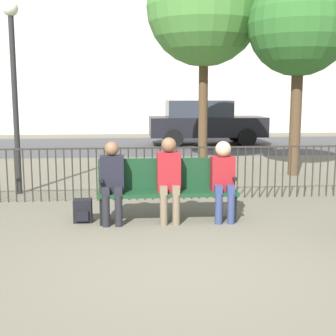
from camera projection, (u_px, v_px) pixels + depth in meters
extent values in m
plane|color=#605B4C|center=(183.00, 269.00, 5.07)|extent=(80.00, 80.00, 0.00)
cube|color=#14381E|center=(168.00, 193.00, 6.91)|extent=(2.05, 0.45, 0.05)
cube|color=#14381E|center=(167.00, 173.00, 7.06)|extent=(2.05, 0.05, 0.47)
cube|color=black|center=(102.00, 209.00, 6.86)|extent=(0.06, 0.38, 0.40)
cube|color=black|center=(232.00, 207.00, 7.02)|extent=(0.06, 0.38, 0.40)
cube|color=black|center=(102.00, 179.00, 6.79)|extent=(0.06, 0.38, 0.04)
cube|color=black|center=(233.00, 177.00, 6.95)|extent=(0.06, 0.38, 0.04)
cylinder|color=black|center=(106.00, 211.00, 6.64)|extent=(0.11, 0.11, 0.45)
cylinder|color=black|center=(119.00, 211.00, 6.66)|extent=(0.11, 0.11, 0.45)
cube|color=black|center=(106.00, 191.00, 6.70)|extent=(0.11, 0.20, 0.12)
cube|color=black|center=(118.00, 191.00, 6.71)|extent=(0.11, 0.20, 0.12)
cube|color=black|center=(112.00, 174.00, 6.79)|extent=(0.34, 0.22, 0.54)
sphere|color=brown|center=(112.00, 149.00, 6.71)|extent=(0.20, 0.20, 0.20)
cylinder|color=brown|center=(164.00, 210.00, 6.71)|extent=(0.11, 0.11, 0.45)
cylinder|color=brown|center=(176.00, 210.00, 6.73)|extent=(0.11, 0.11, 0.45)
cube|color=brown|center=(163.00, 190.00, 6.77)|extent=(0.11, 0.20, 0.12)
cube|color=brown|center=(176.00, 190.00, 6.78)|extent=(0.11, 0.20, 0.12)
cube|color=maroon|center=(169.00, 172.00, 6.86)|extent=(0.34, 0.22, 0.58)
sphere|color=brown|center=(169.00, 145.00, 6.77)|extent=(0.22, 0.22, 0.22)
cylinder|color=navy|center=(219.00, 209.00, 6.78)|extent=(0.11, 0.11, 0.45)
cylinder|color=navy|center=(231.00, 209.00, 6.79)|extent=(0.11, 0.11, 0.45)
cube|color=navy|center=(218.00, 189.00, 6.83)|extent=(0.11, 0.20, 0.12)
cube|color=navy|center=(230.00, 189.00, 6.85)|extent=(0.11, 0.20, 0.12)
cube|color=maroon|center=(222.00, 174.00, 6.93)|extent=(0.34, 0.22, 0.51)
sphere|color=tan|center=(223.00, 149.00, 6.85)|extent=(0.23, 0.23, 0.23)
cube|color=black|center=(83.00, 210.00, 6.91)|extent=(0.26, 0.23, 0.34)
cube|color=black|center=(82.00, 216.00, 6.79)|extent=(0.19, 0.04, 0.15)
cylinder|color=#2D2823|center=(7.00, 175.00, 8.10)|extent=(0.02, 0.02, 0.95)
cylinder|color=#2D2823|center=(15.00, 175.00, 8.11)|extent=(0.02, 0.02, 0.95)
cylinder|color=#2D2823|center=(24.00, 175.00, 8.12)|extent=(0.02, 0.02, 0.95)
cylinder|color=#2D2823|center=(32.00, 175.00, 8.13)|extent=(0.02, 0.02, 0.95)
cylinder|color=#2D2823|center=(40.00, 175.00, 8.14)|extent=(0.02, 0.02, 0.95)
cylinder|color=#2D2823|center=(48.00, 175.00, 8.15)|extent=(0.02, 0.02, 0.95)
cylinder|color=#2D2823|center=(56.00, 175.00, 8.16)|extent=(0.02, 0.02, 0.95)
cylinder|color=#2D2823|center=(64.00, 175.00, 8.18)|extent=(0.02, 0.02, 0.95)
cylinder|color=#2D2823|center=(73.00, 174.00, 8.19)|extent=(0.02, 0.02, 0.95)
cylinder|color=#2D2823|center=(81.00, 174.00, 8.20)|extent=(0.02, 0.02, 0.95)
cylinder|color=#2D2823|center=(89.00, 174.00, 8.21)|extent=(0.02, 0.02, 0.95)
cylinder|color=#2D2823|center=(97.00, 174.00, 8.22)|extent=(0.02, 0.02, 0.95)
cylinder|color=#2D2823|center=(105.00, 174.00, 8.23)|extent=(0.02, 0.02, 0.95)
cylinder|color=#2D2823|center=(113.00, 174.00, 8.24)|extent=(0.02, 0.02, 0.95)
cylinder|color=#2D2823|center=(121.00, 174.00, 8.26)|extent=(0.02, 0.02, 0.95)
cylinder|color=#2D2823|center=(129.00, 174.00, 8.27)|extent=(0.02, 0.02, 0.95)
cylinder|color=#2D2823|center=(137.00, 174.00, 8.28)|extent=(0.02, 0.02, 0.95)
cylinder|color=#2D2823|center=(144.00, 173.00, 8.29)|extent=(0.02, 0.02, 0.95)
cylinder|color=#2D2823|center=(152.00, 173.00, 8.30)|extent=(0.02, 0.02, 0.95)
cylinder|color=#2D2823|center=(160.00, 173.00, 8.31)|extent=(0.02, 0.02, 0.95)
cylinder|color=#2D2823|center=(168.00, 173.00, 8.33)|extent=(0.02, 0.02, 0.95)
cylinder|color=#2D2823|center=(176.00, 173.00, 8.34)|extent=(0.02, 0.02, 0.95)
cylinder|color=#2D2823|center=(184.00, 173.00, 8.35)|extent=(0.02, 0.02, 0.95)
cylinder|color=#2D2823|center=(191.00, 173.00, 8.36)|extent=(0.02, 0.02, 0.95)
cylinder|color=#2D2823|center=(199.00, 173.00, 8.37)|extent=(0.02, 0.02, 0.95)
cylinder|color=#2D2823|center=(207.00, 173.00, 8.38)|extent=(0.02, 0.02, 0.95)
cylinder|color=#2D2823|center=(215.00, 172.00, 8.39)|extent=(0.02, 0.02, 0.95)
cylinder|color=#2D2823|center=(222.00, 172.00, 8.41)|extent=(0.02, 0.02, 0.95)
cylinder|color=#2D2823|center=(230.00, 172.00, 8.42)|extent=(0.02, 0.02, 0.95)
cylinder|color=#2D2823|center=(237.00, 172.00, 8.43)|extent=(0.02, 0.02, 0.95)
cylinder|color=#2D2823|center=(245.00, 172.00, 8.44)|extent=(0.02, 0.02, 0.95)
cylinder|color=#2D2823|center=(253.00, 172.00, 8.45)|extent=(0.02, 0.02, 0.95)
cylinder|color=#2D2823|center=(260.00, 172.00, 8.46)|extent=(0.02, 0.02, 0.95)
cylinder|color=#2D2823|center=(268.00, 172.00, 8.48)|extent=(0.02, 0.02, 0.95)
cylinder|color=#2D2823|center=(275.00, 172.00, 8.49)|extent=(0.02, 0.02, 0.95)
cylinder|color=#2D2823|center=(283.00, 171.00, 8.50)|extent=(0.02, 0.02, 0.95)
cylinder|color=#2D2823|center=(290.00, 171.00, 8.51)|extent=(0.02, 0.02, 0.95)
cylinder|color=#2D2823|center=(298.00, 171.00, 8.52)|extent=(0.02, 0.02, 0.95)
cylinder|color=#2D2823|center=(305.00, 171.00, 8.53)|extent=(0.02, 0.02, 0.95)
cylinder|color=#2D2823|center=(313.00, 171.00, 8.54)|extent=(0.02, 0.02, 0.95)
cylinder|color=#2D2823|center=(320.00, 171.00, 8.56)|extent=(0.02, 0.02, 0.95)
cylinder|color=#2D2823|center=(328.00, 171.00, 8.57)|extent=(0.02, 0.02, 0.95)
cylinder|color=#2D2823|center=(335.00, 171.00, 8.58)|extent=(0.02, 0.02, 0.95)
cube|color=#2D2823|center=(161.00, 148.00, 8.24)|extent=(9.00, 0.03, 0.03)
cylinder|color=#4C3823|center=(296.00, 115.00, 10.67)|extent=(0.26, 0.26, 2.77)
sphere|color=#2D6628|center=(300.00, 24.00, 10.35)|extent=(2.29, 2.29, 2.29)
cylinder|color=#4C3823|center=(203.00, 105.00, 11.84)|extent=(0.23, 0.23, 3.17)
sphere|color=#478438|center=(204.00, 8.00, 11.46)|extent=(2.85, 2.85, 2.85)
cylinder|color=black|center=(15.00, 106.00, 8.62)|extent=(0.10, 0.10, 3.30)
sphere|color=silver|center=(10.00, 8.00, 8.34)|extent=(0.28, 0.28, 0.28)
cube|color=#3D3D3F|center=(145.00, 146.00, 16.88)|extent=(24.00, 6.00, 0.01)
cube|color=black|center=(207.00, 126.00, 17.20)|extent=(4.20, 1.70, 0.70)
cube|color=#2D333D|center=(199.00, 109.00, 17.07)|extent=(2.31, 1.56, 0.60)
cylinder|color=black|center=(247.00, 138.00, 16.50)|extent=(0.64, 0.20, 0.64)
cylinder|color=black|center=(236.00, 134.00, 18.22)|extent=(0.64, 0.20, 0.64)
cylinder|color=black|center=(174.00, 138.00, 16.29)|extent=(0.64, 0.20, 0.64)
cylinder|color=black|center=(170.00, 134.00, 18.00)|extent=(0.64, 0.20, 0.64)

